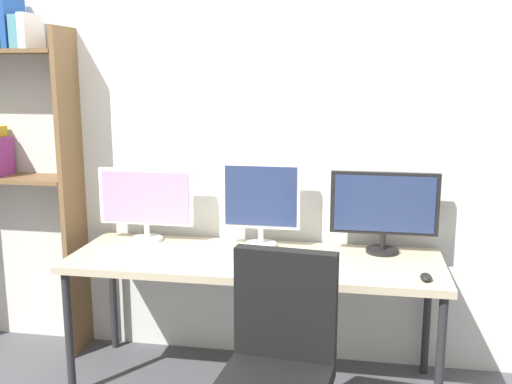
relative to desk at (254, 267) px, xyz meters
name	(u,v)px	position (x,y,z in m)	size (l,w,h in m)	color
wall_back	(267,145)	(0.00, 0.42, 0.61)	(4.40, 0.10, 2.60)	silver
desk	(254,267)	(0.00, 0.00, 0.00)	(2.00, 0.68, 0.74)	tan
monitor_left	(146,201)	(-0.68, 0.21, 0.29)	(0.57, 0.18, 0.43)	silver
monitor_center	(261,201)	(0.00, 0.21, 0.32)	(0.44, 0.18, 0.48)	silver
monitor_right	(384,208)	(0.68, 0.21, 0.31)	(0.58, 0.18, 0.45)	black
keyboard_main	(246,269)	(0.00, -0.23, 0.06)	(0.33, 0.13, 0.02)	silver
computer_mouse	(426,277)	(0.87, -0.21, 0.07)	(0.06, 0.10, 0.03)	black
laptop_closed	(285,257)	(0.17, -0.01, 0.07)	(0.32, 0.22, 0.02)	silver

